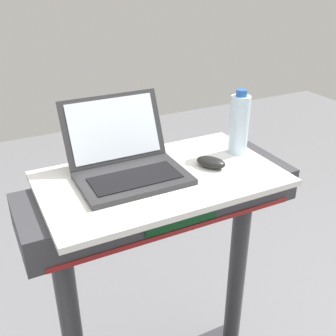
{
  "coord_description": "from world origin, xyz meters",
  "views": [
    {
      "loc": [
        -0.5,
        -0.33,
        1.69
      ],
      "look_at": [
        0.0,
        0.65,
        1.14
      ],
      "focal_mm": 43.68,
      "sensor_mm": 36.0,
      "label": 1
    }
  ],
  "objects": [
    {
      "name": "desk_board",
      "position": [
        0.0,
        0.7,
        1.08
      ],
      "size": [
        0.75,
        0.45,
        0.02
      ],
      "primitive_type": "cube",
      "color": "white",
      "rests_on": "treadmill_base"
    },
    {
      "name": "laptop",
      "position": [
        -0.09,
        0.76,
        1.13
      ],
      "size": [
        0.33,
        0.31,
        0.22
      ],
      "rotation": [
        0.0,
        0.0,
        -0.03
      ],
      "color": "#2D2D30",
      "rests_on": "desk_board"
    },
    {
      "name": "computer_mouse",
      "position": [
        0.17,
        0.68,
        1.1
      ],
      "size": [
        0.1,
        0.12,
        0.03
      ],
      "primitive_type": "ellipsoid",
      "rotation": [
        0.0,
        0.0,
        0.56
      ],
      "color": "black",
      "rests_on": "desk_board"
    },
    {
      "name": "water_bottle",
      "position": [
        0.32,
        0.74,
        1.19
      ],
      "size": [
        0.07,
        0.07,
        0.23
      ],
      "color": "silver",
      "rests_on": "desk_board"
    }
  ]
}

